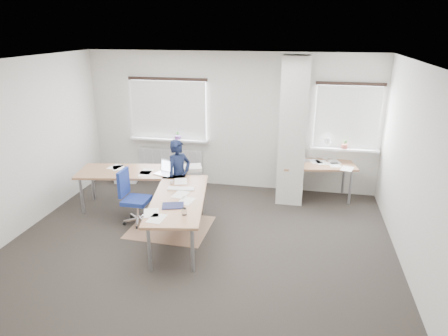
% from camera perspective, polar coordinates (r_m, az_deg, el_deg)
% --- Properties ---
extents(ground, '(6.00, 6.00, 0.00)m').
position_cam_1_polar(ground, '(6.49, -3.33, -10.54)').
color(ground, black).
rests_on(ground, ground).
extents(room_shell, '(6.04, 5.04, 2.82)m').
position_cam_1_polar(room_shell, '(6.20, -0.95, 5.52)').
color(room_shell, beige).
rests_on(room_shell, ground).
extents(floor_mat, '(1.35, 1.16, 0.01)m').
position_cam_1_polar(floor_mat, '(6.97, -7.64, -8.38)').
color(floor_mat, '#936B50').
rests_on(floor_mat, ground).
extents(white_crate, '(0.54, 0.42, 0.29)m').
position_cam_1_polar(white_crate, '(9.08, -13.77, -1.00)').
color(white_crate, white).
rests_on(white_crate, ground).
extents(desk_main, '(2.82, 2.63, 0.96)m').
position_cam_1_polar(desk_main, '(6.93, -9.49, -2.39)').
color(desk_main, '#925D3F').
rests_on(desk_main, ground).
extents(desk_side, '(1.50, 0.93, 1.22)m').
position_cam_1_polar(desk_side, '(8.01, 13.19, 0.36)').
color(desk_side, '#925D3F').
rests_on(desk_side, ground).
extents(task_chair, '(0.53, 0.52, 0.97)m').
position_cam_1_polar(task_chair, '(7.13, -12.59, -5.66)').
color(task_chair, navy).
rests_on(task_chair, ground).
extents(person, '(0.55, 0.59, 1.36)m').
position_cam_1_polar(person, '(7.31, -6.42, -1.16)').
color(person, black).
rests_on(person, ground).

